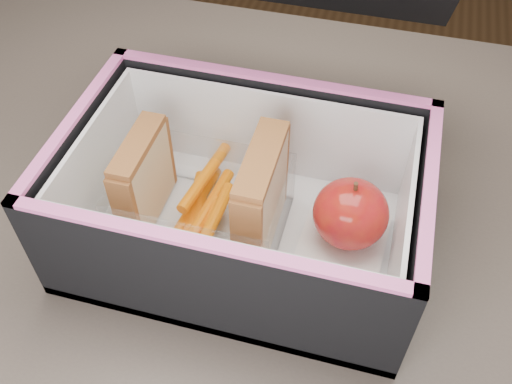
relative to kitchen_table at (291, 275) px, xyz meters
The scene contains 8 objects.
kitchen_table is the anchor object (origin of this frame).
lunch_bag 0.17m from the kitchen_table, 152.31° to the right, with size 0.33×0.36×0.28m.
plastic_tub 0.17m from the kitchen_table, 159.83° to the right, with size 0.16×0.11×0.06m, color white, non-canonical shape.
sandwich_left 0.21m from the kitchen_table, 167.58° to the right, with size 0.02×0.08×0.10m.
sandwich_right 0.17m from the kitchen_table, 132.11° to the right, with size 0.03×0.10×0.11m.
carrot_sticks 0.16m from the kitchen_table, 161.15° to the right, with size 0.05×0.16×0.03m.
paper_napkin 0.12m from the kitchen_table, 20.13° to the right, with size 0.08×0.08×0.01m, color white.
red_apple 0.16m from the kitchen_table, 17.27° to the right, with size 0.09×0.09×0.08m.
Camera 1 is at (0.06, -0.37, 1.21)m, focal length 40.00 mm.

